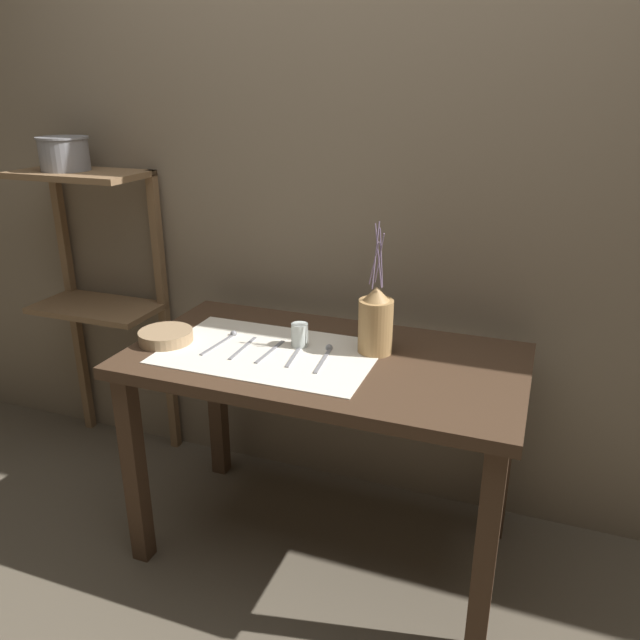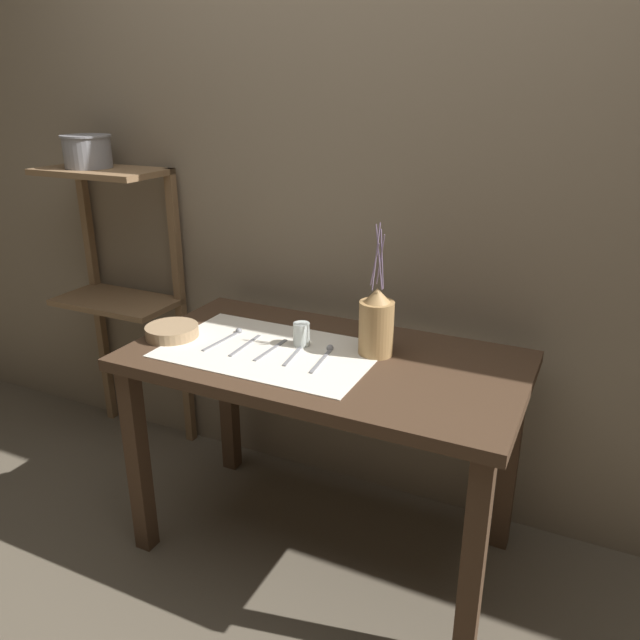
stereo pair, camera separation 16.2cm
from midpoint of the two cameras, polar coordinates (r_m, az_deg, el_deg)
name	(u,v)px [view 1 (the left image)]	position (r m, az deg, el deg)	size (l,w,h in m)	color
ground_plane	(324,543)	(2.43, -1.67, -19.78)	(12.00, 12.00, 0.00)	brown
stone_wall_back	(368,196)	(2.30, 2.33, 11.25)	(7.00, 0.06, 2.40)	#7A6B56
wooden_table	(324,384)	(2.07, -1.86, -5.95)	(1.28, 0.69, 0.76)	#422D1E
wooden_shelf_unit	(98,266)	(2.81, -21.22, 4.60)	(0.53, 0.29, 1.26)	brown
linen_cloth	(269,352)	(2.06, -6.90, -2.96)	(0.70, 0.44, 0.00)	silver
pitcher_with_flowers	(376,322)	(2.01, 2.81, -0.23)	(0.11, 0.11, 0.43)	#A87F4C
wooden_bowl	(166,336)	(2.20, -15.99, -1.49)	(0.18, 0.18, 0.04)	#9E7F5B
glass_tumbler_near	(300,335)	(2.08, -4.11, -1.40)	(0.06, 0.06, 0.08)	silver
spoon_inner	(227,338)	(2.17, -10.59, -1.67)	(0.04, 0.20, 0.02)	gray
knife_center	(243,348)	(2.09, -9.28, -2.58)	(0.02, 0.19, 0.00)	gray
fork_inner	(270,352)	(2.05, -6.88, -2.93)	(0.02, 0.19, 0.00)	gray
fork_outer	(295,355)	(2.02, -4.62, -3.23)	(0.04, 0.19, 0.00)	gray
spoon_outer	(327,353)	(2.02, -1.61, -3.06)	(0.04, 0.20, 0.02)	gray
metal_pot_large	(64,153)	(2.74, -24.01, 13.80)	(0.20, 0.20, 0.13)	gray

